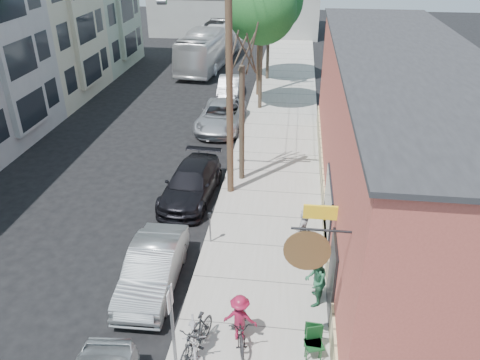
# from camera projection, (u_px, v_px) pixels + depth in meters

# --- Properties ---
(ground) EXTENTS (120.00, 120.00, 0.00)m
(ground) POSITION_uv_depth(u_px,v_px,m) (136.00, 274.00, 16.01)
(ground) COLOR black
(sidewalk) EXTENTS (4.50, 58.00, 0.15)m
(sidewalk) POSITION_uv_depth(u_px,v_px,m) (277.00, 147.00, 25.12)
(sidewalk) COLOR #A7A49B
(sidewalk) RESTS_ON ground
(cafe_building) EXTENTS (6.60, 20.20, 6.61)m
(cafe_building) POSITION_uv_depth(u_px,v_px,m) (396.00, 141.00, 17.83)
(cafe_building) COLOR #B55043
(cafe_building) RESTS_ON ground
(apartment_row) EXTENTS (6.30, 32.00, 9.00)m
(apartment_row) POSITION_uv_depth(u_px,v_px,m) (8.00, 43.00, 27.37)
(apartment_row) COLOR #9BAB90
(apartment_row) RESTS_ON ground
(sign_post) EXTENTS (0.07, 0.45, 2.80)m
(sign_post) POSITION_uv_depth(u_px,v_px,m) (172.00, 321.00, 11.64)
(sign_post) COLOR slate
(sign_post) RESTS_ON sidewalk
(parking_meter_near) EXTENTS (0.14, 0.14, 1.24)m
(parking_meter_near) POSITION_uv_depth(u_px,v_px,m) (210.00, 223.00, 17.03)
(parking_meter_near) COLOR slate
(parking_meter_near) RESTS_ON sidewalk
(parking_meter_far) EXTENTS (0.14, 0.14, 1.24)m
(parking_meter_far) POSITION_uv_depth(u_px,v_px,m) (232.00, 155.00, 22.07)
(parking_meter_far) COLOR slate
(parking_meter_far) RESTS_ON sidewalk
(utility_pole_near) EXTENTS (3.57, 0.28, 10.00)m
(utility_pole_near) POSITION_uv_depth(u_px,v_px,m) (228.00, 74.00, 18.31)
(utility_pole_near) COLOR #503A28
(utility_pole_near) RESTS_ON sidewalk
(utility_pole_far) EXTENTS (1.80, 0.28, 10.00)m
(utility_pole_far) POSITION_uv_depth(u_px,v_px,m) (259.00, 17.00, 30.36)
(utility_pole_far) COLOR #503A28
(utility_pole_far) RESTS_ON sidewalk
(tree_bare) EXTENTS (0.24, 0.24, 5.28)m
(tree_bare) POSITION_uv_depth(u_px,v_px,m) (242.00, 125.00, 20.59)
(tree_bare) COLOR #44392C
(tree_bare) RESTS_ON sidewalk
(tree_leafy_mid) EXTENTS (4.16, 4.16, 8.17)m
(tree_leafy_mid) POSITION_uv_depth(u_px,v_px,m) (262.00, 9.00, 27.51)
(tree_leafy_mid) COLOR #44392C
(tree_leafy_mid) RESTS_ON sidewalk
(tree_leafy_far) EXTENTS (4.90, 4.90, 8.17)m
(tree_leafy_far) POSITION_uv_depth(u_px,v_px,m) (269.00, 0.00, 33.56)
(tree_leafy_far) COLOR #44392C
(tree_leafy_far) RESTS_ON sidewalk
(patio_chair_a) EXTENTS (0.54, 0.54, 0.88)m
(patio_chair_a) POSITION_uv_depth(u_px,v_px,m) (313.00, 341.00, 12.68)
(patio_chair_a) COLOR #103B1A
(patio_chair_a) RESTS_ON sidewalk
(patio_chair_b) EXTENTS (0.63, 0.63, 0.88)m
(patio_chair_b) POSITION_uv_depth(u_px,v_px,m) (314.00, 344.00, 12.57)
(patio_chair_b) COLOR #103B1A
(patio_chair_b) RESTS_ON sidewalk
(patron_grey) EXTENTS (0.68, 0.80, 1.87)m
(patron_grey) POSITION_uv_depth(u_px,v_px,m) (302.00, 233.00, 16.29)
(patron_grey) COLOR gray
(patron_grey) RESTS_ON sidewalk
(patron_green) EXTENTS (0.75, 0.91, 1.72)m
(patron_green) POSITION_uv_depth(u_px,v_px,m) (315.00, 281.00, 14.19)
(patron_green) COLOR #276342
(patron_green) RESTS_ON sidewalk
(cyclist) EXTENTS (1.02, 0.65, 1.50)m
(cyclist) POSITION_uv_depth(u_px,v_px,m) (240.00, 318.00, 12.99)
(cyclist) COLOR maroon
(cyclist) RESTS_ON sidewalk
(cyclist_bike) EXTENTS (1.13, 2.12, 1.06)m
(cyclist_bike) POSITION_uv_depth(u_px,v_px,m) (240.00, 324.00, 13.10)
(cyclist_bike) COLOR black
(cyclist_bike) RESTS_ON sidewalk
(parked_bike_a) EXTENTS (1.03, 1.92, 1.11)m
(parked_bike_a) POSITION_uv_depth(u_px,v_px,m) (196.00, 336.00, 12.66)
(parked_bike_a) COLOR black
(parked_bike_a) RESTS_ON sidewalk
(parked_bike_b) EXTENTS (1.05, 1.87, 0.93)m
(parked_bike_b) POSITION_uv_depth(u_px,v_px,m) (194.00, 336.00, 12.79)
(parked_bike_b) COLOR gray
(parked_bike_b) RESTS_ON sidewalk
(car_1) EXTENTS (1.64, 4.43, 1.45)m
(car_1) POSITION_uv_depth(u_px,v_px,m) (153.00, 268.00, 15.16)
(car_1) COLOR #999EA0
(car_1) RESTS_ON ground
(car_2) EXTENTS (2.29, 4.99, 1.42)m
(car_2) POSITION_uv_depth(u_px,v_px,m) (191.00, 183.00, 20.24)
(car_2) COLOR black
(car_2) RESTS_ON ground
(car_3) EXTENTS (2.58, 5.34, 1.47)m
(car_3) POSITION_uv_depth(u_px,v_px,m) (221.00, 116.00, 27.39)
(car_3) COLOR #A6A9AE
(car_3) RESTS_ON ground
(car_4) EXTENTS (1.68, 4.15, 1.34)m
(car_4) POSITION_uv_depth(u_px,v_px,m) (229.00, 87.00, 32.64)
(car_4) COLOR #9C9DA3
(car_4) RESTS_ON ground
(bus) EXTENTS (3.71, 11.72, 3.21)m
(bus) POSITION_uv_depth(u_px,v_px,m) (210.00, 46.00, 39.51)
(bus) COLOR white
(bus) RESTS_ON ground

